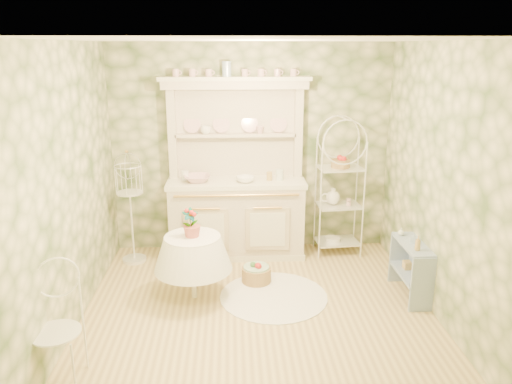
{
  "coord_description": "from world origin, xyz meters",
  "views": [
    {
      "loc": [
        -0.26,
        -4.6,
        2.65
      ],
      "look_at": [
        0.0,
        0.5,
        1.15
      ],
      "focal_mm": 35.0,
      "sensor_mm": 36.0,
      "label": 1
    }
  ],
  "objects_px": {
    "floor_basket": "(256,274)",
    "side_shelf": "(411,271)",
    "kitchen_dresser": "(236,170)",
    "birdcage_stand": "(131,206)",
    "bakers_rack": "(339,187)",
    "cafe_chair": "(56,336)",
    "round_table": "(193,266)"
  },
  "relations": [
    {
      "from": "kitchen_dresser",
      "to": "cafe_chair",
      "type": "bearing_deg",
      "value": -120.19
    },
    {
      "from": "cafe_chair",
      "to": "side_shelf",
      "type": "bearing_deg",
      "value": -0.68
    },
    {
      "from": "side_shelf",
      "to": "cafe_chair",
      "type": "relative_size",
      "value": 0.82
    },
    {
      "from": "side_shelf",
      "to": "floor_basket",
      "type": "xyz_separation_m",
      "value": [
        -1.67,
        0.4,
        -0.19
      ]
    },
    {
      "from": "round_table",
      "to": "birdcage_stand",
      "type": "bearing_deg",
      "value": 129.61
    },
    {
      "from": "bakers_rack",
      "to": "cafe_chair",
      "type": "bearing_deg",
      "value": -142.99
    },
    {
      "from": "kitchen_dresser",
      "to": "cafe_chair",
      "type": "distance_m",
      "value": 3.03
    },
    {
      "from": "birdcage_stand",
      "to": "floor_basket",
      "type": "relative_size",
      "value": 4.46
    },
    {
      "from": "kitchen_dresser",
      "to": "birdcage_stand",
      "type": "relative_size",
      "value": 1.55
    },
    {
      "from": "round_table",
      "to": "floor_basket",
      "type": "height_order",
      "value": "round_table"
    },
    {
      "from": "round_table",
      "to": "birdcage_stand",
      "type": "distance_m",
      "value": 1.36
    },
    {
      "from": "bakers_rack",
      "to": "round_table",
      "type": "distance_m",
      "value": 2.22
    },
    {
      "from": "birdcage_stand",
      "to": "floor_basket",
      "type": "bearing_deg",
      "value": -23.91
    },
    {
      "from": "side_shelf",
      "to": "birdcage_stand",
      "type": "distance_m",
      "value": 3.41
    },
    {
      "from": "bakers_rack",
      "to": "round_table",
      "type": "height_order",
      "value": "bakers_rack"
    },
    {
      "from": "bakers_rack",
      "to": "round_table",
      "type": "relative_size",
      "value": 2.41
    },
    {
      "from": "bakers_rack",
      "to": "cafe_chair",
      "type": "distance_m",
      "value": 3.83
    },
    {
      "from": "floor_basket",
      "to": "side_shelf",
      "type": "bearing_deg",
      "value": -13.57
    },
    {
      "from": "bakers_rack",
      "to": "birdcage_stand",
      "type": "relative_size",
      "value": 1.22
    },
    {
      "from": "cafe_chair",
      "to": "floor_basket",
      "type": "relative_size",
      "value": 2.51
    },
    {
      "from": "round_table",
      "to": "cafe_chair",
      "type": "height_order",
      "value": "cafe_chair"
    },
    {
      "from": "kitchen_dresser",
      "to": "bakers_rack",
      "type": "distance_m",
      "value": 1.35
    },
    {
      "from": "round_table",
      "to": "floor_basket",
      "type": "distance_m",
      "value": 0.82
    },
    {
      "from": "kitchen_dresser",
      "to": "round_table",
      "type": "bearing_deg",
      "value": -112.48
    },
    {
      "from": "cafe_chair",
      "to": "birdcage_stand",
      "type": "bearing_deg",
      "value": 64.22
    },
    {
      "from": "bakers_rack",
      "to": "kitchen_dresser",
      "type": "bearing_deg",
      "value": 175.1
    },
    {
      "from": "cafe_chair",
      "to": "bakers_rack",
      "type": "bearing_deg",
      "value": 20.34
    },
    {
      "from": "cafe_chair",
      "to": "floor_basket",
      "type": "bearing_deg",
      "value": 23.34
    },
    {
      "from": "kitchen_dresser",
      "to": "birdcage_stand",
      "type": "height_order",
      "value": "kitchen_dresser"
    },
    {
      "from": "round_table",
      "to": "cafe_chair",
      "type": "bearing_deg",
      "value": -125.91
    },
    {
      "from": "bakers_rack",
      "to": "side_shelf",
      "type": "xyz_separation_m",
      "value": [
        0.55,
        -1.25,
        -0.61
      ]
    },
    {
      "from": "side_shelf",
      "to": "floor_basket",
      "type": "relative_size",
      "value": 2.06
    }
  ]
}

